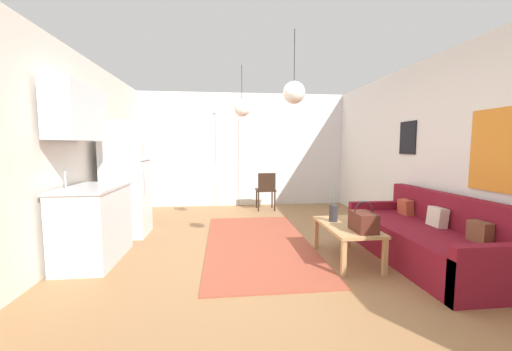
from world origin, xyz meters
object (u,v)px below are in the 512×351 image
(accent_chair, at_px, (266,189))
(handbag, at_px, (363,221))
(pendant_lamp_far, at_px, (242,108))
(coffee_table, at_px, (347,229))
(refrigerator, at_px, (126,179))
(bamboo_vase, at_px, (333,213))
(couch, at_px, (426,239))
(pendant_lamp_near, at_px, (294,92))

(accent_chair, bearing_deg, handbag, 100.17)
(pendant_lamp_far, bearing_deg, coffee_table, -47.03)
(pendant_lamp_far, bearing_deg, refrigerator, 176.39)
(bamboo_vase, distance_m, handbag, 0.50)
(bamboo_vase, height_order, refrigerator, refrigerator)
(couch, distance_m, bamboo_vase, 1.15)
(couch, bearing_deg, handbag, -170.45)
(couch, height_order, bamboo_vase, bamboo_vase)
(refrigerator, xyz_separation_m, accent_chair, (2.44, 1.62, -0.42))
(couch, height_order, coffee_table, couch)
(pendant_lamp_near, height_order, pendant_lamp_far, same)
(couch, relative_size, pendant_lamp_near, 2.75)
(handbag, height_order, refrigerator, refrigerator)
(handbag, bearing_deg, refrigerator, 151.29)
(coffee_table, xyz_separation_m, refrigerator, (-3.01, 1.40, 0.51))
(bamboo_vase, relative_size, handbag, 1.27)
(bamboo_vase, bearing_deg, handbag, -70.03)
(couch, bearing_deg, refrigerator, 158.84)
(accent_chair, bearing_deg, pendant_lamp_near, 86.44)
(refrigerator, bearing_deg, coffee_table, -25.00)
(coffee_table, relative_size, pendant_lamp_near, 1.29)
(coffee_table, bearing_deg, accent_chair, 100.64)
(coffee_table, bearing_deg, pendant_lamp_near, -166.28)
(handbag, xyz_separation_m, pendant_lamp_far, (-1.27, 1.57, 1.44))
(couch, relative_size, bamboo_vase, 4.99)
(accent_chair, height_order, pendant_lamp_near, pendant_lamp_near)
(bamboo_vase, relative_size, refrigerator, 0.24)
(couch, height_order, handbag, couch)
(refrigerator, distance_m, accent_chair, 2.96)
(coffee_table, bearing_deg, pendant_lamp_far, 132.97)
(accent_chair, xyz_separation_m, pendant_lamp_near, (-0.16, -3.20, 1.51))
(pendant_lamp_far, bearing_deg, accent_chair, 69.85)
(couch, xyz_separation_m, pendant_lamp_near, (-1.69, -0.04, 1.72))
(coffee_table, distance_m, handbag, 0.34)
(bamboo_vase, distance_m, refrigerator, 3.17)
(pendant_lamp_near, bearing_deg, refrigerator, 145.33)
(coffee_table, bearing_deg, handbag, -76.35)
(handbag, bearing_deg, pendant_lamp_far, 128.94)
(handbag, distance_m, pendant_lamp_far, 2.48)
(coffee_table, xyz_separation_m, accent_chair, (-0.57, 3.02, 0.09))
(accent_chair, bearing_deg, coffee_table, 99.91)
(couch, distance_m, refrigerator, 4.30)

